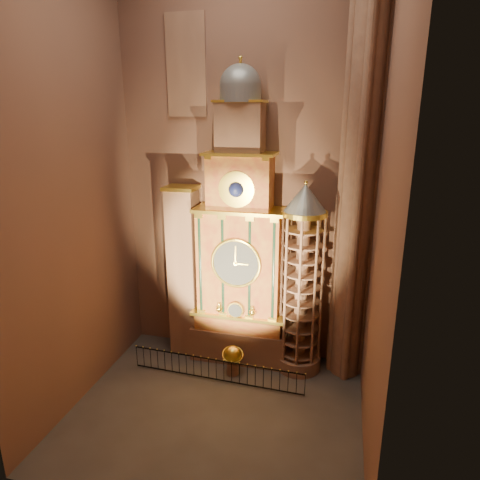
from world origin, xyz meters
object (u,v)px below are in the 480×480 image
(astronomical_clock, at_px, (240,251))
(iron_railing, at_px, (216,370))
(stair_turret, at_px, (302,282))
(portrait_tower, at_px, (184,272))
(celestial_globe, at_px, (233,358))

(astronomical_clock, bearing_deg, iron_railing, -103.97)
(iron_railing, bearing_deg, astronomical_clock, 76.03)
(stair_turret, bearing_deg, portrait_tower, 177.67)
(portrait_tower, height_order, iron_railing, portrait_tower)
(astronomical_clock, xyz_separation_m, iron_railing, (-0.68, -2.71, -5.99))
(stair_turret, xyz_separation_m, iron_railing, (-4.18, -2.45, -4.58))
(astronomical_clock, bearing_deg, celestial_globe, -89.27)
(portrait_tower, distance_m, iron_railing, 5.90)
(astronomical_clock, distance_m, celestial_globe, 5.94)
(portrait_tower, xyz_separation_m, stair_turret, (6.90, -0.28, 0.12))
(astronomical_clock, xyz_separation_m, celestial_globe, (0.02, -1.84, -5.65))
(astronomical_clock, relative_size, stair_turret, 1.55)
(astronomical_clock, bearing_deg, portrait_tower, 179.71)
(portrait_tower, height_order, stair_turret, stair_turret)
(stair_turret, distance_m, celestial_globe, 5.70)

